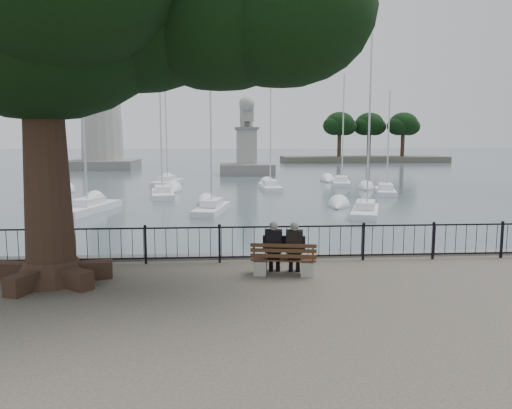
{
  "coord_description": "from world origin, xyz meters",
  "views": [
    {
      "loc": [
        -0.89,
        -10.9,
        3.39
      ],
      "look_at": [
        0.0,
        2.5,
        1.6
      ],
      "focal_mm": 35.0,
      "sensor_mm": 36.0,
      "label": 1
    }
  ],
  "objects": [
    {
      "name": "sailboat_i",
      "position": [
        -5.43,
        26.83,
        -0.67
      ],
      "size": [
        2.33,
        5.79,
        11.56
      ],
      "color": "white",
      "rests_on": "ground"
    },
    {
      "name": "sailboat_c",
      "position": [
        7.27,
        16.99,
        -0.69
      ],
      "size": [
        2.95,
        5.25,
        10.22
      ],
      "color": "white",
      "rests_on": "ground"
    },
    {
      "name": "lighthouse",
      "position": [
        -18.0,
        62.0,
        11.05
      ],
      "size": [
        9.33,
        9.33,
        28.77
      ],
      "color": "#605F5C",
      "rests_on": "ground"
    },
    {
      "name": "lion_monument",
      "position": [
        2.0,
        49.92,
        1.4
      ],
      "size": [
        6.47,
        6.47,
        9.43
      ],
      "color": "#605F5C",
      "rests_on": "ground"
    },
    {
      "name": "person_right",
      "position": [
        0.87,
        1.16,
        0.62
      ],
      "size": [
        0.44,
        0.71,
        1.35
      ],
      "color": "black",
      "rests_on": "ground"
    },
    {
      "name": "bench",
      "position": [
        0.59,
        1.11,
        0.3
      ],
      "size": [
        1.67,
        0.73,
        0.85
      ],
      "color": "gray",
      "rests_on": "ground"
    },
    {
      "name": "sailboat_h",
      "position": [
        -6.15,
        36.89,
        -0.62
      ],
      "size": [
        2.77,
        5.88,
        13.54
      ],
      "color": "white",
      "rests_on": "ground"
    },
    {
      "name": "sailboat_g",
      "position": [
        10.27,
        35.48,
        -0.69
      ],
      "size": [
        2.57,
        5.67,
        10.49
      ],
      "color": "white",
      "rests_on": "ground"
    },
    {
      "name": "sailboat_e",
      "position": [
        -14.48,
        26.75,
        -0.67
      ],
      "size": [
        3.01,
        5.77,
        11.48
      ],
      "color": "white",
      "rests_on": "ground"
    },
    {
      "name": "sailboat_a",
      "position": [
        -8.97,
        19.39,
        -0.69
      ],
      "size": [
        2.98,
        5.84,
        10.68
      ],
      "color": "white",
      "rests_on": "ground"
    },
    {
      "name": "railing",
      "position": [
        0.0,
        2.5,
        0.56
      ],
      "size": [
        22.06,
        0.06,
        1.0
      ],
      "color": "black",
      "rests_on": "ground"
    },
    {
      "name": "sailboat_b",
      "position": [
        -1.58,
        18.63,
        -0.69
      ],
      "size": [
        2.32,
        5.07,
        9.73
      ],
      "color": "white",
      "rests_on": "ground"
    },
    {
      "name": "harbor",
      "position": [
        0.0,
        3.0,
        -0.5
      ],
      "size": [
        260.0,
        260.0,
        1.2
      ],
      "color": "#605F5C",
      "rests_on": "ground"
    },
    {
      "name": "sailboat_f",
      "position": [
        3.14,
        31.63,
        -0.65
      ],
      "size": [
        1.65,
        5.32,
        11.72
      ],
      "color": "white",
      "rests_on": "ground"
    },
    {
      "name": "far_shore",
      "position": [
        25.54,
        79.46,
        3.0
      ],
      "size": [
        30.0,
        8.6,
        9.18
      ],
      "color": "#463F35",
      "rests_on": "ground"
    },
    {
      "name": "sailboat_d",
      "position": [
        12.01,
        27.77,
        -0.73
      ],
      "size": [
        2.53,
        5.2,
        8.18
      ],
      "color": "white",
      "rests_on": "ground"
    },
    {
      "name": "person_left",
      "position": [
        0.36,
        1.24,
        0.62
      ],
      "size": [
        0.44,
        0.71,
        1.35
      ],
      "color": "black",
      "rests_on": "ground"
    }
  ]
}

